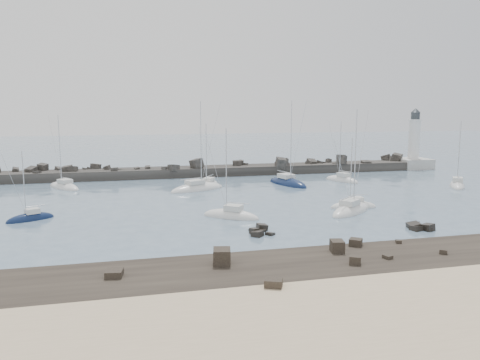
# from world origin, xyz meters

# --- Properties ---
(ground) EXTENTS (400.00, 400.00, 0.00)m
(ground) POSITION_xyz_m (0.00, 0.00, 0.00)
(ground) COLOR slate
(ground) RESTS_ON ground
(sand_strip) EXTENTS (140.00, 14.00, 1.00)m
(sand_strip) POSITION_xyz_m (0.00, -32.00, 0.00)
(sand_strip) COLOR #CCB48D
(sand_strip) RESTS_ON ground
(rock_shelf) EXTENTS (140.00, 12.00, 2.06)m
(rock_shelf) POSITION_xyz_m (0.45, -21.99, 0.02)
(rock_shelf) COLOR black
(rock_shelf) RESTS_ON ground
(rock_cluster_near) EXTENTS (2.90, 3.86, 1.34)m
(rock_cluster_near) POSITION_xyz_m (-3.91, -8.70, 0.08)
(rock_cluster_near) COLOR black
(rock_cluster_near) RESTS_ON ground
(rock_cluster_far) EXTENTS (2.84, 3.55, 1.24)m
(rock_cluster_far) POSITION_xyz_m (14.51, -11.59, 0.20)
(rock_cluster_far) COLOR black
(rock_cluster_far) RESTS_ON ground
(breakwater) EXTENTS (115.00, 7.45, 5.31)m
(breakwater) POSITION_xyz_m (-7.58, 38.00, 0.33)
(breakwater) COLOR #292724
(breakwater) RESTS_ON ground
(lighthouse) EXTENTS (7.00, 7.00, 14.60)m
(lighthouse) POSITION_xyz_m (47.00, 38.00, 3.09)
(lighthouse) COLOR #A9A9A4
(lighthouse) RESTS_ON ground
(sailboat_1) EXTENTS (7.19, 8.70, 13.75)m
(sailboat_1) POSITION_xyz_m (-28.72, 28.08, 0.14)
(sailboat_1) COLOR silver
(sailboat_1) RESTS_ON ground
(sailboat_2) EXTENTS (5.97, 4.35, 9.47)m
(sailboat_2) POSITION_xyz_m (-29.91, 3.99, 0.14)
(sailboat_2) COLOR #0F1D3F
(sailboat_2) RESTS_ON ground
(sailboat_3) EXTENTS (10.73, 7.18, 16.16)m
(sailboat_3) POSITION_xyz_m (-6.36, 20.64, 0.14)
(sailboat_3) COLOR silver
(sailboat_3) RESTS_ON ground
(sailboat_4) EXTENTS (7.56, 6.55, 12.32)m
(sailboat_4) POSITION_xyz_m (-5.31, -0.67, 0.15)
(sailboat_4) COLOR silver
(sailboat_4) RESTS_ON ground
(sailboat_5) EXTENTS (6.13, 7.67, 12.14)m
(sailboat_5) POSITION_xyz_m (-3.97, 23.70, 0.14)
(sailboat_5) COLOR silver
(sailboat_5) RESTS_ON ground
(sailboat_6) EXTENTS (9.15, 8.04, 14.82)m
(sailboat_6) POSITION_xyz_m (10.98, -1.57, 0.15)
(sailboat_6) COLOR silver
(sailboat_6) RESTS_ON ground
(sailboat_7) EXTENTS (6.03, 10.91, 16.41)m
(sailboat_7) POSITION_xyz_m (10.63, 22.56, 0.15)
(sailboat_7) COLOR #0F1D3F
(sailboat_7) RESTS_ON ground
(sailboat_8) EXTENTS (6.81, 2.83, 10.70)m
(sailboat_8) POSITION_xyz_m (12.69, 0.94, 0.14)
(sailboat_8) COLOR silver
(sailboat_8) RESTS_ON ground
(sailboat_9) EXTENTS (5.24, 8.06, 12.43)m
(sailboat_9) POSITION_xyz_m (22.00, 23.66, 0.15)
(sailboat_9) COLOR silver
(sailboat_9) RESTS_ON ground
(sailboat_11) EXTENTS (6.55, 7.81, 12.67)m
(sailboat_11) POSITION_xyz_m (39.00, 12.80, 0.16)
(sailboat_11) COLOR silver
(sailboat_11) RESTS_ON ground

